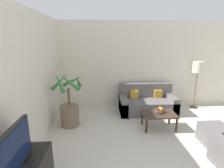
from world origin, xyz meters
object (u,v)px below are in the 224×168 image
at_px(apple_green, 160,108).
at_px(ottoman, 215,135).
at_px(fruit_bowl, 159,111).
at_px(orange_fruit, 161,109).
at_px(potted_palm, 70,108).
at_px(floor_lamp, 198,69).
at_px(sofa_loveseat, 147,103).
at_px(coffee_table, 159,116).
at_px(apple_red, 158,109).
at_px(television, 12,154).

relative_size(apple_green, ottoman, 0.14).
height_order(fruit_bowl, orange_fruit, orange_fruit).
bearing_deg(fruit_bowl, potted_palm, 174.66).
distance_m(potted_palm, orange_fruit, 2.28).
xyz_separation_m(floor_lamp, fruit_bowl, (-1.55, -1.18, -0.85)).
bearing_deg(potted_palm, floor_lamp, 14.43).
relative_size(fruit_bowl, ottoman, 0.49).
height_order(sofa_loveseat, ottoman, sofa_loveseat).
height_order(sofa_loveseat, fruit_bowl, sofa_loveseat).
relative_size(coffee_table, ottoman, 1.52).
relative_size(coffee_table, fruit_bowl, 3.08).
relative_size(coffee_table, apple_green, 11.02).
height_order(potted_palm, fruit_bowl, potted_palm).
distance_m(fruit_bowl, apple_red, 0.06).
xyz_separation_m(apple_red, ottoman, (0.96, -0.83, -0.27)).
height_order(television, ottoman, television).
bearing_deg(ottoman, apple_green, 135.87).
bearing_deg(apple_green, apple_red, -147.63).
height_order(coffee_table, ottoman, ottoman).
bearing_deg(potted_palm, orange_fruit, -6.14).
relative_size(fruit_bowl, apple_green, 3.58).
relative_size(coffee_table, orange_fruit, 8.84).
xyz_separation_m(sofa_loveseat, floor_lamp, (1.60, 0.23, 0.99)).
bearing_deg(sofa_loveseat, fruit_bowl, -87.38).
bearing_deg(sofa_loveseat, ottoman, -60.50).
relative_size(sofa_loveseat, floor_lamp, 1.10).
relative_size(potted_palm, coffee_table, 1.77).
bearing_deg(orange_fruit, fruit_bowl, 143.60).
distance_m(potted_palm, ottoman, 3.33).
bearing_deg(floor_lamp, potted_palm, -165.57).
xyz_separation_m(apple_green, orange_fruit, (-0.00, -0.10, 0.01)).
bearing_deg(sofa_loveseat, television, -126.97).
height_order(potted_palm, coffee_table, potted_palm).
relative_size(floor_lamp, orange_fruit, 16.27).
height_order(floor_lamp, apple_red, floor_lamp).
height_order(potted_palm, ottoman, potted_palm).
xyz_separation_m(fruit_bowl, apple_green, (0.05, 0.06, 0.06)).
bearing_deg(fruit_bowl, apple_red, 128.07).
bearing_deg(apple_green, fruit_bowl, -129.63).
relative_size(television, sofa_loveseat, 0.54).
xyz_separation_m(fruit_bowl, orange_fruit, (0.05, -0.04, 0.07)).
bearing_deg(coffee_table, ottoman, -37.33).
height_order(potted_palm, apple_green, potted_palm).
relative_size(television, floor_lamp, 0.59).
bearing_deg(apple_red, orange_fruit, -40.84).
relative_size(television, fruit_bowl, 3.36).
height_order(floor_lamp, coffee_table, floor_lamp).
xyz_separation_m(sofa_loveseat, apple_green, (0.09, -0.88, 0.20)).
bearing_deg(orange_fruit, potted_palm, 173.86).
height_order(apple_green, orange_fruit, orange_fruit).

